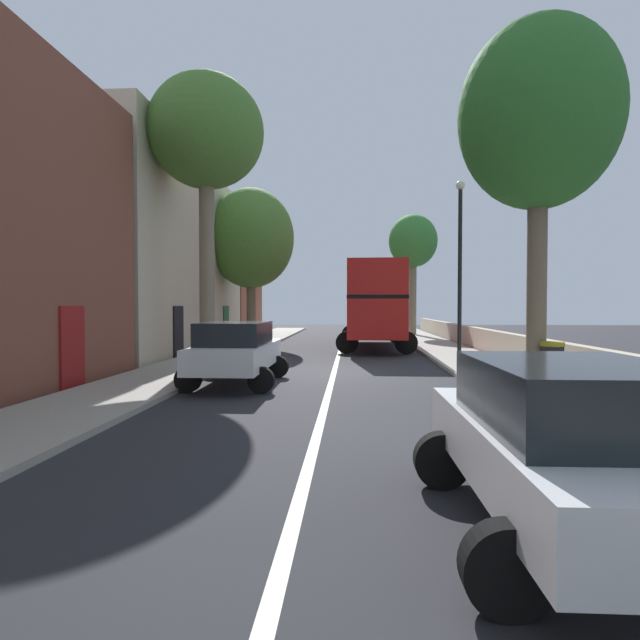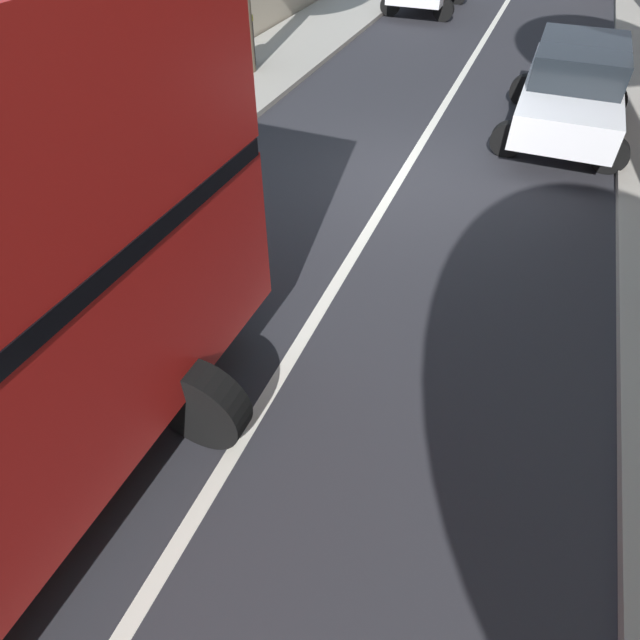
% 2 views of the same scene
% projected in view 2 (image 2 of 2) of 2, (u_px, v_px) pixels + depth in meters
% --- Properties ---
extents(ground_plane, '(84.00, 84.00, 0.00)m').
position_uv_depth(ground_plane, '(401.00, 177.00, 9.56)').
color(ground_plane, '#28282D').
extents(road_centre_line, '(0.16, 54.00, 0.01)m').
position_uv_depth(road_centre_line, '(401.00, 177.00, 9.56)').
color(road_centre_line, silver).
rests_on(road_centre_line, ground).
extents(sidewalk_right, '(2.60, 60.00, 0.12)m').
position_uv_depth(sidewalk_right, '(171.00, 131.00, 10.87)').
color(sidewalk_right, '#9E998E').
rests_on(sidewalk_right, ground).
extents(boundary_wall_right, '(0.36, 54.00, 1.08)m').
position_uv_depth(boundary_wall_right, '(103.00, 96.00, 10.97)').
color(boundary_wall_right, beige).
rests_on(boundary_wall_right, ground).
extents(parked_car_white_left_2, '(2.43, 4.44, 1.67)m').
position_uv_depth(parked_car_white_left_2, '(573.00, 86.00, 10.28)').
color(parked_car_white_left_2, silver).
rests_on(parked_car_white_left_2, ground).
extents(litter_bin_right, '(0.55, 0.55, 1.13)m').
position_uv_depth(litter_bin_right, '(244.00, 41.00, 13.30)').
color(litter_bin_right, black).
rests_on(litter_bin_right, sidewalk_right).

